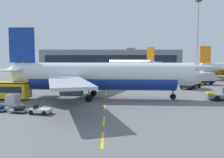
{
  "coord_description": "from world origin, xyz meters",
  "views": [
    {
      "loc": [
        18.51,
        -17.62,
        6.87
      ],
      "look_at": [
        19.22,
        28.33,
        2.83
      ],
      "focal_mm": 37.11,
      "sensor_mm": 36.0,
      "label": 1
    }
  ],
  "objects_px": {
    "airliner_foreground": "(99,76)",
    "airliner_mid_left": "(131,64)",
    "apron_light_mast_far": "(198,31)",
    "ground_power_truck": "(191,81)",
    "uld_cargo_container": "(13,100)",
    "catering_truck": "(202,78)",
    "baggage_train": "(19,108)"
  },
  "relations": [
    {
      "from": "uld_cargo_container",
      "to": "airliner_mid_left",
      "type": "bearing_deg",
      "value": 73.89
    },
    {
      "from": "ground_power_truck",
      "to": "baggage_train",
      "type": "distance_m",
      "value": 38.41
    },
    {
      "from": "ground_power_truck",
      "to": "apron_light_mast_far",
      "type": "bearing_deg",
      "value": 66.56
    },
    {
      "from": "catering_truck",
      "to": "apron_light_mast_far",
      "type": "bearing_deg",
      "value": 73.38
    },
    {
      "from": "catering_truck",
      "to": "apron_light_mast_far",
      "type": "distance_m",
      "value": 23.66
    },
    {
      "from": "airliner_mid_left",
      "to": "airliner_foreground",
      "type": "bearing_deg",
      "value": -99.04
    },
    {
      "from": "ground_power_truck",
      "to": "apron_light_mast_far",
      "type": "xyz_separation_m",
      "value": [
        11.2,
        25.84,
        14.67
      ]
    },
    {
      "from": "airliner_mid_left",
      "to": "catering_truck",
      "type": "distance_m",
      "value": 64.49
    },
    {
      "from": "uld_cargo_container",
      "to": "apron_light_mast_far",
      "type": "distance_m",
      "value": 64.79
    },
    {
      "from": "uld_cargo_container",
      "to": "ground_power_truck",
      "type": "bearing_deg",
      "value": 29.71
    },
    {
      "from": "airliner_mid_left",
      "to": "baggage_train",
      "type": "xyz_separation_m",
      "value": [
        -23.35,
        -94.65,
        -3.57
      ]
    },
    {
      "from": "airliner_foreground",
      "to": "airliner_mid_left",
      "type": "distance_m",
      "value": 85.59
    },
    {
      "from": "catering_truck",
      "to": "baggage_train",
      "type": "height_order",
      "value": "catering_truck"
    },
    {
      "from": "airliner_mid_left",
      "to": "ground_power_truck",
      "type": "distance_m",
      "value": 71.57
    },
    {
      "from": "catering_truck",
      "to": "ground_power_truck",
      "type": "relative_size",
      "value": 1.08
    },
    {
      "from": "airliner_foreground",
      "to": "ground_power_truck",
      "type": "distance_m",
      "value": 24.57
    },
    {
      "from": "airliner_foreground",
      "to": "airliner_mid_left",
      "type": "relative_size",
      "value": 1.08
    },
    {
      "from": "airliner_mid_left",
      "to": "catering_truck",
      "type": "relative_size",
      "value": 4.35
    },
    {
      "from": "catering_truck",
      "to": "uld_cargo_container",
      "type": "distance_m",
      "value": 47.35
    },
    {
      "from": "ground_power_truck",
      "to": "apron_light_mast_far",
      "type": "height_order",
      "value": "apron_light_mast_far"
    },
    {
      "from": "catering_truck",
      "to": "apron_light_mast_far",
      "type": "relative_size",
      "value": 0.28
    },
    {
      "from": "uld_cargo_container",
      "to": "apron_light_mast_far",
      "type": "xyz_separation_m",
      "value": [
        44.25,
        44.7,
        15.51
      ]
    },
    {
      "from": "catering_truck",
      "to": "airliner_mid_left",
      "type": "bearing_deg",
      "value": 101.58
    },
    {
      "from": "ground_power_truck",
      "to": "airliner_foreground",
      "type": "bearing_deg",
      "value": -146.93
    },
    {
      "from": "airliner_foreground",
      "to": "airliner_mid_left",
      "type": "bearing_deg",
      "value": 80.96
    },
    {
      "from": "catering_truck",
      "to": "ground_power_truck",
      "type": "height_order",
      "value": "same"
    },
    {
      "from": "airliner_mid_left",
      "to": "apron_light_mast_far",
      "type": "height_order",
      "value": "apron_light_mast_far"
    },
    {
      "from": "airliner_foreground",
      "to": "baggage_train",
      "type": "bearing_deg",
      "value": -134.37
    },
    {
      "from": "baggage_train",
      "to": "apron_light_mast_far",
      "type": "height_order",
      "value": "apron_light_mast_far"
    },
    {
      "from": "airliner_mid_left",
      "to": "catering_truck",
      "type": "bearing_deg",
      "value": -78.42
    },
    {
      "from": "baggage_train",
      "to": "airliner_foreground",
      "type": "bearing_deg",
      "value": 45.63
    },
    {
      "from": "ground_power_truck",
      "to": "uld_cargo_container",
      "type": "bearing_deg",
      "value": -150.29
    }
  ]
}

